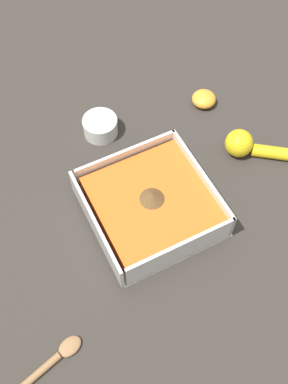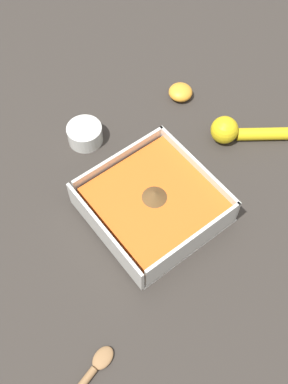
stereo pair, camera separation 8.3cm
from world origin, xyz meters
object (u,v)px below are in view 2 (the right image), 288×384
(square_dish, at_px, (152,205))
(lemon_half, at_px, (181,92))
(lemon_squeezer, at_px, (236,131))
(spice_bowl, at_px, (85,134))

(square_dish, xyz_separation_m, lemon_half, (0.19, -0.23, -0.01))
(square_dish, xyz_separation_m, lemon_squeezer, (0.03, -0.25, -0.00))
(spice_bowl, relative_size, lemon_half, 1.38)
(square_dish, relative_size, lemon_half, 4.19)
(square_dish, relative_size, lemon_squeezer, 1.47)
(lemon_half, bearing_deg, square_dish, 129.80)
(spice_bowl, distance_m, lemon_half, 0.24)
(lemon_half, bearing_deg, lemon_squeezer, -175.14)
(spice_bowl, bearing_deg, square_dish, -179.69)
(square_dish, height_order, lemon_half, square_dish)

